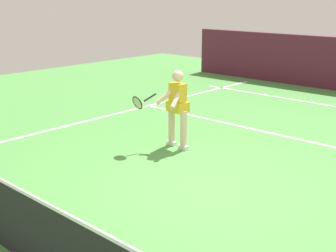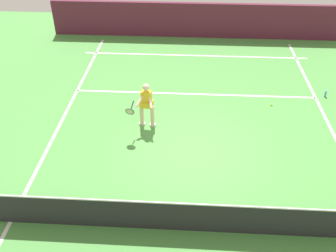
% 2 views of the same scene
% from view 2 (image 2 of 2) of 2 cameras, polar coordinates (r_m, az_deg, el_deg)
% --- Properties ---
extents(ground_plane, '(24.14, 24.14, 0.00)m').
position_cam_2_polar(ground_plane, '(11.43, 3.96, -3.92)').
color(ground_plane, '#4C9342').
extents(court_back_wall, '(13.91, 0.24, 1.66)m').
position_cam_2_polar(court_back_wall, '(18.94, 4.18, 15.61)').
color(court_back_wall, '#561E33').
rests_on(court_back_wall, ground).
extents(baseline_marking, '(9.91, 0.10, 0.01)m').
position_cam_2_polar(baseline_marking, '(17.22, 4.06, 10.55)').
color(baseline_marking, white).
rests_on(baseline_marking, ground).
extents(service_line_marking, '(8.91, 0.10, 0.01)m').
position_cam_2_polar(service_line_marking, '(14.23, 4.02, 4.83)').
color(service_line_marking, white).
rests_on(service_line_marking, ground).
extents(sideline_right_marking, '(0.10, 16.57, 0.01)m').
position_cam_2_polar(sideline_right_marking, '(12.17, -17.52, -2.93)').
color(sideline_right_marking, white).
rests_on(sideline_right_marking, ground).
extents(court_net, '(9.59, 0.08, 1.00)m').
position_cam_2_polar(court_net, '(8.98, 3.99, -13.57)').
color(court_net, '#4C4C51').
rests_on(court_net, ground).
extents(tennis_player, '(0.86, 0.91, 1.55)m').
position_cam_2_polar(tennis_player, '(12.03, -3.32, 3.33)').
color(tennis_player, beige).
rests_on(tennis_player, ground).
extents(tennis_ball_near, '(0.07, 0.07, 0.07)m').
position_cam_2_polar(tennis_ball_near, '(14.00, 15.32, 3.11)').
color(tennis_ball_near, '#D1E533').
rests_on(tennis_ball_near, ground).
extents(water_bottle, '(0.07, 0.07, 0.24)m').
position_cam_2_polar(water_bottle, '(15.15, 22.65, 4.52)').
color(water_bottle, '#4C9EE5').
rests_on(water_bottle, ground).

